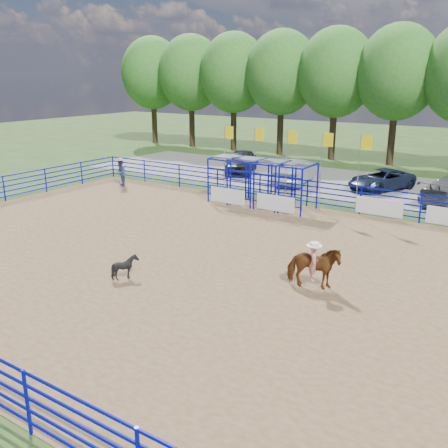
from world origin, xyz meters
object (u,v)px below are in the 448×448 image
at_px(car_b, 295,171).
at_px(car_a, 241,161).
at_px(horse_and_rider, 313,265).
at_px(car_c, 381,180).
at_px(spectator_cowboy, 120,172).
at_px(calf, 125,267).

bearing_deg(car_b, car_a, -25.51).
relative_size(horse_and_rider, car_b, 0.45).
bearing_deg(car_c, horse_and_rider, -56.97).
distance_m(spectator_cowboy, car_b, 11.54).
distance_m(car_a, car_c, 10.48).
bearing_deg(car_c, car_a, -156.54).
bearing_deg(spectator_cowboy, car_a, 64.64).
xyz_separation_m(car_a, car_b, (5.06, -1.37, 0.01)).
distance_m(calf, car_c, 19.79).
xyz_separation_m(horse_and_rider, calf, (-5.91, -2.92, -0.40)).
xyz_separation_m(horse_and_rider, car_b, (-8.07, 15.32, -0.02)).
distance_m(horse_and_rider, car_b, 17.31).
xyz_separation_m(horse_and_rider, car_c, (-2.65, 16.60, -0.21)).
bearing_deg(car_a, car_b, -37.55).
relative_size(horse_and_rider, car_c, 0.49).
height_order(calf, car_a, car_a).
bearing_deg(car_b, horse_and_rider, 107.42).
distance_m(car_b, car_c, 5.57).
height_order(horse_and_rider, spectator_cowboy, horse_and_rider).
bearing_deg(horse_and_rider, calf, -153.69).
distance_m(spectator_cowboy, car_c, 16.76).
relative_size(spectator_cowboy, car_c, 0.39).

